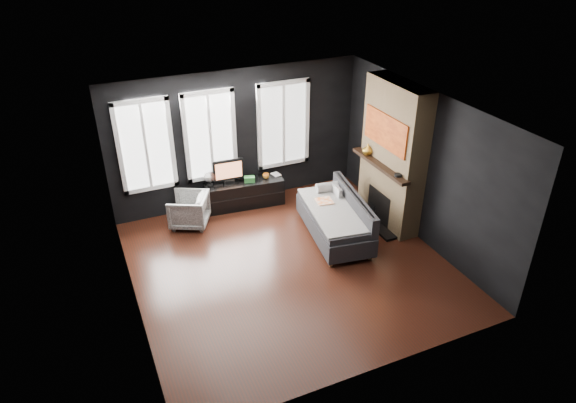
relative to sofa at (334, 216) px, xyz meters
name	(u,v)px	position (x,y,z in m)	size (l,w,h in m)	color
floor	(290,265)	(-1.10, -0.50, -0.41)	(5.00, 5.00, 0.00)	black
ceiling	(290,111)	(-1.10, -0.50, 2.29)	(5.00, 5.00, 0.00)	white
wall_back	(238,138)	(-1.10, 2.00, 0.94)	(5.00, 0.02, 2.70)	black
wall_left	(124,230)	(-3.60, -0.50, 0.94)	(0.02, 5.00, 2.70)	black
wall_right	(422,167)	(1.40, -0.50, 0.94)	(0.02, 5.00, 2.70)	black
windows	(212,90)	(-1.55, 1.96, 1.97)	(4.00, 0.16, 1.76)	white
fireplace	(393,155)	(1.20, 0.10, 0.94)	(0.70, 1.62, 2.70)	#93724C
sofa	(334,216)	(0.00, 0.00, 0.00)	(0.96, 1.92, 0.83)	#242326
stripe_pillow	(337,194)	(0.28, 0.43, 0.18)	(0.07, 0.30, 0.30)	gray
armchair	(189,209)	(-2.30, 1.45, -0.07)	(0.67, 0.63, 0.69)	silver
media_console	(244,193)	(-1.10, 1.74, -0.15)	(1.56, 0.49, 0.54)	black
monitor	(228,170)	(-1.38, 1.80, 0.40)	(0.61, 0.13, 0.55)	black
desk_fan	(210,178)	(-1.76, 1.83, 0.28)	(0.22, 0.22, 0.31)	#A3A3A3
mug	(266,175)	(-0.65, 1.67, 0.19)	(0.13, 0.10, 0.13)	orange
book	(273,171)	(-0.48, 1.73, 0.23)	(0.15, 0.02, 0.20)	tan
storage_box	(249,179)	(-1.00, 1.67, 0.18)	(0.20, 0.13, 0.11)	#2F7C35
mantel_vase	(368,149)	(0.95, 0.55, 0.92)	(0.20, 0.21, 0.20)	gold
mantel_clock	(398,175)	(0.95, -0.45, 0.84)	(0.13, 0.13, 0.04)	black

